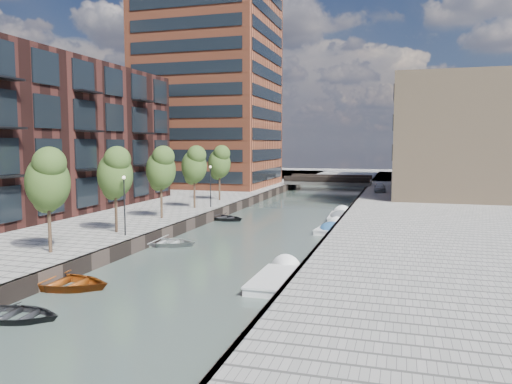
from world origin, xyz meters
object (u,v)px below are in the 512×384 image
at_px(sloop_0, 13,319).
at_px(motorboat_4, 340,217).
at_px(tree_3, 115,172).
at_px(sloop_4, 223,220).
at_px(motorboat_3, 331,228).
at_px(motorboat_2, 277,279).
at_px(car, 380,187).
at_px(tree_2, 48,178).
at_px(sloop_2, 63,288).
at_px(tree_6, 219,162).
at_px(sloop_3, 165,246).
at_px(bridge, 329,181).
at_px(tree_4, 161,167).
at_px(tree_5, 194,164).

bearing_deg(sloop_0, motorboat_4, -23.27).
bearing_deg(motorboat_4, tree_3, -128.73).
distance_m(tree_3, sloop_4, 14.88).
bearing_deg(motorboat_3, motorboat_2, -92.39).
bearing_deg(car, tree_2, -114.88).
bearing_deg(motorboat_2, sloop_2, -157.00).
bearing_deg(car, tree_6, -141.30).
bearing_deg(car, motorboat_3, -100.02).
height_order(sloop_0, sloop_3, sloop_3).
relative_size(tree_6, motorboat_4, 1.04).
bearing_deg(tree_3, bridge, 79.75).
bearing_deg(sloop_3, motorboat_4, -37.28).
distance_m(tree_4, car, 33.98).
distance_m(motorboat_3, car, 25.98).
relative_size(bridge, sloop_4, 2.91).
relative_size(sloop_3, motorboat_3, 0.92).
xyz_separation_m(sloop_2, sloop_3, (0.16, 11.02, 0.00)).
bearing_deg(sloop_4, motorboat_3, -89.79).
bearing_deg(tree_6, tree_4, -90.00).
xyz_separation_m(tree_2, tree_5, (0.00, 21.00, 0.00)).
height_order(bridge, sloop_3, bridge).
relative_size(tree_4, motorboat_2, 1.10).
distance_m(bridge, tree_4, 41.08).
height_order(tree_3, tree_4, same).
bearing_deg(sloop_3, motorboat_3, -52.40).
distance_m(tree_6, sloop_3, 20.95).
distance_m(tree_6, sloop_2, 31.63).
distance_m(tree_6, motorboat_4, 15.23).
distance_m(tree_2, sloop_4, 21.45).
bearing_deg(motorboat_3, tree_4, -165.74).
relative_size(sloop_3, car, 1.31).
height_order(sloop_2, sloop_3, sloop_2).
height_order(tree_2, car, tree_2).
relative_size(bridge, motorboat_3, 2.57).
height_order(tree_3, tree_6, same).
distance_m(tree_4, motorboat_3, 15.25).
relative_size(tree_6, sloop_0, 1.43).
distance_m(sloop_3, motorboat_2, 12.04).
xyz_separation_m(tree_3, tree_4, (0.00, 7.00, 0.00)).
bearing_deg(bridge, tree_5, -104.44).
xyz_separation_m(tree_6, motorboat_3, (13.92, -10.46, -5.11)).
distance_m(tree_4, motorboat_4, 18.02).
relative_size(tree_5, tree_6, 1.00).
bearing_deg(sloop_2, car, -19.23).
distance_m(tree_4, tree_6, 14.00).
relative_size(sloop_0, motorboat_2, 0.77).
distance_m(sloop_0, motorboat_3, 26.89).
relative_size(sloop_2, sloop_3, 1.09).
bearing_deg(bridge, car, -52.24).
xyz_separation_m(bridge, sloop_0, (-4.43, -61.48, -1.39)).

